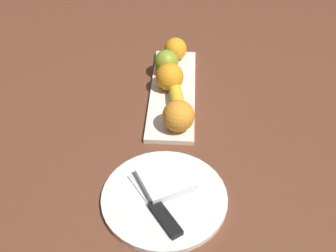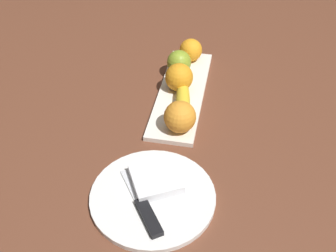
{
  "view_description": "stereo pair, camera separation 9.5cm",
  "coord_description": "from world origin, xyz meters",
  "px_view_note": "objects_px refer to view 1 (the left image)",
  "views": [
    {
      "loc": [
        -0.92,
        -0.04,
        0.67
      ],
      "look_at": [
        -0.21,
        0.0,
        0.04
      ],
      "focal_mm": 44.99,
      "sensor_mm": 36.0,
      "label": 1
    },
    {
      "loc": [
        -0.91,
        -0.13,
        0.67
      ],
      "look_at": [
        -0.21,
        0.0,
        0.04
      ],
      "focal_mm": 44.99,
      "sensor_mm": 36.0,
      "label": 2
    }
  ],
  "objects_px": {
    "fruit_tray": "(172,92)",
    "orange_center": "(176,49)",
    "dinner_plate": "(163,198)",
    "apple": "(166,62)",
    "banana": "(177,101)",
    "orange_near_apple": "(178,116)",
    "knife": "(161,213)",
    "folded_napkin": "(164,180)",
    "orange_near_banana": "(170,77)"
  },
  "relations": [
    {
      "from": "fruit_tray",
      "to": "orange_center",
      "type": "distance_m",
      "value": 0.16
    },
    {
      "from": "fruit_tray",
      "to": "dinner_plate",
      "type": "xyz_separation_m",
      "value": [
        -0.35,
        0.0,
        -0.0
      ]
    },
    {
      "from": "apple",
      "to": "banana",
      "type": "relative_size",
      "value": 0.34
    },
    {
      "from": "orange_near_apple",
      "to": "orange_center",
      "type": "bearing_deg",
      "value": 3.2
    },
    {
      "from": "knife",
      "to": "orange_near_apple",
      "type": "bearing_deg",
      "value": -40.25
    },
    {
      "from": "orange_center",
      "to": "folded_napkin",
      "type": "xyz_separation_m",
      "value": [
        -0.47,
        0.01,
        -0.02
      ]
    },
    {
      "from": "orange_near_apple",
      "to": "apple",
      "type": "bearing_deg",
      "value": 10.19
    },
    {
      "from": "apple",
      "to": "knife",
      "type": "bearing_deg",
      "value": -177.82
    },
    {
      "from": "knife",
      "to": "orange_near_banana",
      "type": "bearing_deg",
      "value": -34.14
    },
    {
      "from": "orange_near_banana",
      "to": "dinner_plate",
      "type": "xyz_separation_m",
      "value": [
        -0.36,
        -0.01,
        -0.04
      ]
    },
    {
      "from": "orange_near_apple",
      "to": "orange_center",
      "type": "relative_size",
      "value": 1.17
    },
    {
      "from": "orange_center",
      "to": "banana",
      "type": "bearing_deg",
      "value": -177.15
    },
    {
      "from": "banana",
      "to": "orange_center",
      "type": "height_order",
      "value": "orange_center"
    },
    {
      "from": "orange_near_apple",
      "to": "orange_near_banana",
      "type": "height_order",
      "value": "orange_near_apple"
    },
    {
      "from": "orange_near_apple",
      "to": "dinner_plate",
      "type": "bearing_deg",
      "value": 173.71
    },
    {
      "from": "orange_near_banana",
      "to": "folded_napkin",
      "type": "height_order",
      "value": "orange_near_banana"
    },
    {
      "from": "folded_napkin",
      "to": "dinner_plate",
      "type": "bearing_deg",
      "value": 180.0
    },
    {
      "from": "fruit_tray",
      "to": "apple",
      "type": "xyz_separation_m",
      "value": [
        0.08,
        0.02,
        0.04
      ]
    },
    {
      "from": "fruit_tray",
      "to": "orange_near_banana",
      "type": "bearing_deg",
      "value": 36.68
    },
    {
      "from": "banana",
      "to": "orange_near_apple",
      "type": "height_order",
      "value": "orange_near_apple"
    },
    {
      "from": "orange_center",
      "to": "folded_napkin",
      "type": "height_order",
      "value": "orange_center"
    },
    {
      "from": "fruit_tray",
      "to": "orange_near_banana",
      "type": "xyz_separation_m",
      "value": [
        0.01,
        0.01,
        0.04
      ]
    },
    {
      "from": "fruit_tray",
      "to": "orange_near_banana",
      "type": "distance_m",
      "value": 0.04
    },
    {
      "from": "fruit_tray",
      "to": "banana",
      "type": "bearing_deg",
      "value": -166.46
    },
    {
      "from": "orange_near_apple",
      "to": "orange_center",
      "type": "xyz_separation_m",
      "value": [
        0.3,
        0.02,
        -0.01
      ]
    },
    {
      "from": "orange_center",
      "to": "folded_napkin",
      "type": "relative_size",
      "value": 0.68
    },
    {
      "from": "fruit_tray",
      "to": "folded_napkin",
      "type": "height_order",
      "value": "folded_napkin"
    },
    {
      "from": "orange_center",
      "to": "knife",
      "type": "distance_m",
      "value": 0.55
    },
    {
      "from": "orange_near_apple",
      "to": "folded_napkin",
      "type": "distance_m",
      "value": 0.18
    },
    {
      "from": "apple",
      "to": "orange_near_banana",
      "type": "bearing_deg",
      "value": -170.3
    },
    {
      "from": "apple",
      "to": "orange_near_banana",
      "type": "distance_m",
      "value": 0.08
    },
    {
      "from": "banana",
      "to": "orange_center",
      "type": "distance_m",
      "value": 0.22
    },
    {
      "from": "orange_near_apple",
      "to": "orange_near_banana",
      "type": "relative_size",
      "value": 1.03
    },
    {
      "from": "folded_napkin",
      "to": "orange_near_apple",
      "type": "bearing_deg",
      "value": -7.43
    },
    {
      "from": "orange_near_banana",
      "to": "dinner_plate",
      "type": "bearing_deg",
      "value": -178.98
    },
    {
      "from": "dinner_plate",
      "to": "banana",
      "type": "bearing_deg",
      "value": -3.38
    },
    {
      "from": "banana",
      "to": "orange_near_banana",
      "type": "relative_size",
      "value": 2.67
    },
    {
      "from": "orange_center",
      "to": "folded_napkin",
      "type": "bearing_deg",
      "value": 179.32
    },
    {
      "from": "apple",
      "to": "fruit_tray",
      "type": "bearing_deg",
      "value": -167.05
    },
    {
      "from": "fruit_tray",
      "to": "orange_center",
      "type": "height_order",
      "value": "orange_center"
    },
    {
      "from": "fruit_tray",
      "to": "dinner_plate",
      "type": "distance_m",
      "value": 0.35
    },
    {
      "from": "knife",
      "to": "banana",
      "type": "bearing_deg",
      "value": -37.97
    },
    {
      "from": "orange_near_banana",
      "to": "apple",
      "type": "bearing_deg",
      "value": 9.7
    },
    {
      "from": "banana",
      "to": "orange_near_banana",
      "type": "bearing_deg",
      "value": -172.49
    },
    {
      "from": "knife",
      "to": "fruit_tray",
      "type": "bearing_deg",
      "value": -35.04
    },
    {
      "from": "folded_napkin",
      "to": "banana",
      "type": "bearing_deg",
      "value": -3.81
    },
    {
      "from": "orange_near_banana",
      "to": "folded_napkin",
      "type": "bearing_deg",
      "value": -178.89
    },
    {
      "from": "dinner_plate",
      "to": "folded_napkin",
      "type": "distance_m",
      "value": 0.04
    },
    {
      "from": "apple",
      "to": "orange_near_apple",
      "type": "xyz_separation_m",
      "value": [
        -0.23,
        -0.04,
        0.0
      ]
    },
    {
      "from": "apple",
      "to": "dinner_plate",
      "type": "height_order",
      "value": "apple"
    }
  ]
}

